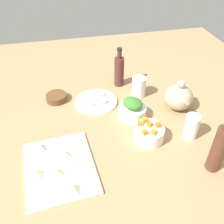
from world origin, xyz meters
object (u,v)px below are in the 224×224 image
Objects in this scene: plate_tofu at (96,102)px; bowl_small_side at (57,97)px; bottle_0 at (119,71)px; drinking_glass_1 at (139,87)px; cutting_board at (60,167)px; drinking_glass_0 at (191,127)px; bowl_greens at (132,112)px; teapot at (179,97)px; bottle_1 at (219,148)px; bowl_carrots at (149,134)px.

plate_tofu is 2.01× the size of bowl_small_side.
bottle_0 reaches higher than drinking_glass_1.
drinking_glass_0 is at bearing 95.54° from cutting_board.
cutting_board is 2.43× the size of bowl_greens.
drinking_glass_1 is (11.66, 7.23, -3.46)cm from bottle_0.
plate_tofu is at bearing -132.74° from drinking_glass_0.
bowl_greens is at bearing 123.69° from cutting_board.
bowl_small_side is at bearing -96.36° from drinking_glass_1.
cutting_board is at bearing -66.63° from teapot.
cutting_board is 1.27× the size of bottle_1.
cutting_board is 2.80× the size of drinking_glass_0.
bottle_1 is 17.30cm from drinking_glass_0.
bottle_1 is at bearing 14.42° from drinking_glass_1.
bowl_small_side is 76.31cm from bottle_1.
bottle_1 is (18.72, 17.97, 7.08)cm from bowl_carrots.
bowl_carrots is (-7.27, 36.22, 2.52)cm from cutting_board.
bowl_carrots is at bearing -9.67° from drinking_glass_1.
bottle_0 is at bearing -138.92° from teapot.
bowl_greens is 1.23× the size of bowl_small_side.
bowl_small_side is at bearing -135.43° from bottle_1.
cutting_board is 37.03cm from bowl_carrots.
cutting_board is at bearing -101.93° from bottle_1.
plate_tofu is 46.10cm from drinking_glass_0.
bottle_0 reaches higher than cutting_board.
bowl_carrots is at bearing 44.96° from bowl_small_side.
bowl_greens is 1.24× the size of drinking_glass_1.
bowl_small_side is (-6.27, -18.70, 1.01)cm from plate_tofu.
bowl_carrots is at bearing -96.98° from drinking_glass_0.
drinking_glass_1 reaches higher than bowl_carrots.
bowl_greens reaches higher than cutting_board.
bottle_0 is at bearing 178.81° from bowl_greens.
bottle_1 reaches higher than teapot.
bottle_1 is (61.17, 19.96, 1.64)cm from bottle_0.
plate_tofu is 38.95cm from teapot.
teapot reaches higher than bowl_carrots.
bowl_carrots is at bearing -136.17° from bottle_1.
plate_tofu is at bearing 71.45° from bowl_small_side.
drinking_glass_1 is (-38.06, 41.47, 4.49)cm from cutting_board.
cutting_board is 53.82cm from drinking_glass_0.
bowl_greens is (13.86, 14.00, 2.11)cm from plate_tofu.
cutting_board is at bearing -84.46° from drinking_glass_0.
bowl_carrots is 0.82× the size of teapot.
drinking_glass_0 is (19.17, -3.00, -0.61)cm from teapot.
plate_tofu is 1.62× the size of bowl_greens.
plate_tofu is 2.01× the size of drinking_glass_1.
plate_tofu is at bearing -108.04° from teapot.
drinking_glass_1 is at bearing 153.46° from bowl_greens.
bottle_1 is at bearing 31.20° from bowl_greens.
plate_tofu is 1.64× the size of bowl_carrots.
drinking_glass_0 is at bearing 54.47° from bowl_small_side.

